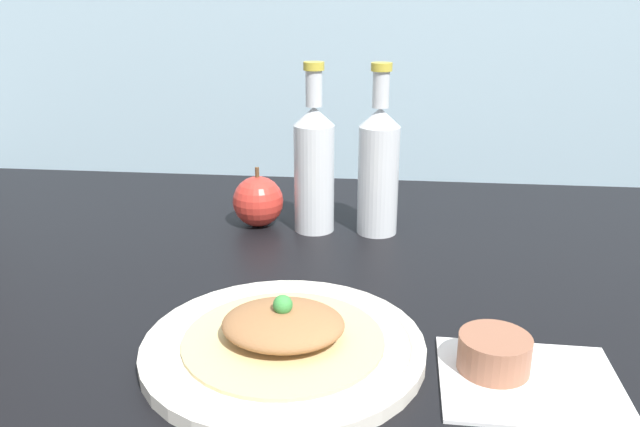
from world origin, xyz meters
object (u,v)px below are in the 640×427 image
at_px(apple, 258,201).
at_px(cider_bottle_left, 314,165).
at_px(plated_food, 283,328).
at_px(dipping_bowl, 494,355).
at_px(plate, 284,345).
at_px(cider_bottle_right, 375,167).

bearing_deg(apple, cider_bottle_left, -6.39).
height_order(plated_food, dipping_bowl, plated_food).
height_order(plate, dipping_bowl, dipping_bowl).
height_order(cider_bottle_left, apple, cider_bottle_left).
bearing_deg(plate, plated_food, 0.00).
bearing_deg(cider_bottle_right, dipping_bowl, -71.30).
bearing_deg(plated_food, cider_bottle_right, 77.32).
xyz_separation_m(plate, plated_food, (0.00, 0.00, 0.02)).
bearing_deg(dipping_bowl, cider_bottle_left, 120.42).
xyz_separation_m(plated_food, cider_bottle_right, (0.08, 0.37, 0.08)).
distance_m(cider_bottle_left, dipping_bowl, 0.45).
xyz_separation_m(cider_bottle_right, dipping_bowl, (0.13, -0.38, -0.09)).
bearing_deg(dipping_bowl, plate, 176.86).
bearing_deg(cider_bottle_right, plated_food, -102.68).
relative_size(cider_bottle_left, cider_bottle_right, 1.00).
distance_m(plate, cider_bottle_right, 0.39).
relative_size(plate, apple, 3.03).
relative_size(plated_food, cider_bottle_left, 0.80).
distance_m(cider_bottle_right, apple, 0.20).
xyz_separation_m(cider_bottle_left, dipping_bowl, (0.22, -0.38, -0.09)).
bearing_deg(plated_food, dipping_bowl, -3.14).
bearing_deg(cider_bottle_right, cider_bottle_left, 180.00).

